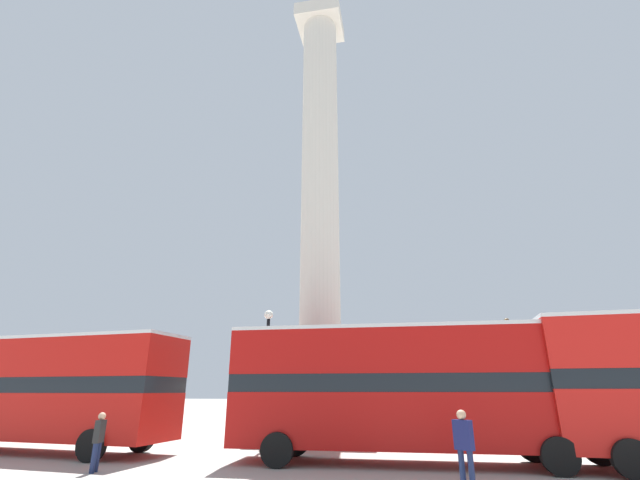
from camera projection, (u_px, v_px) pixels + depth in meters
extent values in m
plane|color=#ADA89E|center=(320.00, 442.00, 19.15)|extent=(200.00, 200.00, 0.00)
cube|color=beige|center=(320.00, 429.00, 19.33)|extent=(5.34, 5.34, 1.10)
cube|color=beige|center=(320.00, 403.00, 19.70)|extent=(3.85, 3.85, 1.10)
cylinder|color=beige|center=(320.00, 182.00, 23.49)|extent=(2.04, 2.04, 21.68)
cube|color=beige|center=(320.00, 23.00, 27.25)|extent=(2.76, 2.76, 0.90)
sphere|color=brown|center=(320.00, 11.00, 27.57)|extent=(1.04, 1.04, 1.04)
cylinder|color=black|center=(599.00, 448.00, 13.35)|extent=(1.01, 0.35, 1.00)
cylinder|color=black|center=(632.00, 459.00, 11.14)|extent=(1.01, 0.35, 1.00)
cube|color=#A80F0C|center=(408.00, 419.00, 13.70)|extent=(11.41, 2.73, 1.65)
cube|color=black|center=(406.00, 383.00, 14.06)|extent=(11.41, 2.68, 0.55)
cube|color=#A80F0C|center=(404.00, 353.00, 14.39)|extent=(11.41, 2.73, 1.40)
cube|color=silver|center=(402.00, 330.00, 14.64)|extent=(11.41, 2.73, 0.12)
cylinder|color=black|center=(533.00, 445.00, 13.95)|extent=(1.01, 0.32, 1.00)
cylinder|color=black|center=(560.00, 456.00, 11.64)|extent=(1.01, 0.32, 1.00)
cylinder|color=black|center=(295.00, 441.00, 15.20)|extent=(1.01, 0.32, 1.00)
cylinder|color=black|center=(277.00, 450.00, 12.90)|extent=(1.01, 0.32, 1.00)
cube|color=#B7140F|center=(34.00, 415.00, 16.37)|extent=(11.66, 3.55, 1.61)
cube|color=black|center=(40.00, 385.00, 16.73)|extent=(11.66, 3.51, 0.55)
cube|color=#B7140F|center=(46.00, 359.00, 17.06)|extent=(11.66, 3.55, 1.41)
cube|color=silver|center=(50.00, 340.00, 17.31)|extent=(11.66, 3.55, 0.12)
cylinder|color=black|center=(141.00, 438.00, 16.16)|extent=(1.02, 0.39, 1.00)
cylinder|color=black|center=(91.00, 445.00, 13.92)|extent=(1.02, 0.39, 1.00)
cube|color=beige|center=(519.00, 408.00, 22.54)|extent=(3.89, 3.40, 2.68)
ellipsoid|color=brown|center=(511.00, 349.00, 23.54)|extent=(2.52, 1.87, 1.07)
cone|color=brown|center=(527.00, 341.00, 23.91)|extent=(1.18, 0.94, 1.13)
cylinder|color=brown|center=(508.00, 331.00, 23.86)|extent=(0.36, 0.36, 0.90)
sphere|color=brown|center=(507.00, 321.00, 24.06)|extent=(0.28, 0.28, 0.28)
cylinder|color=brown|center=(522.00, 370.00, 23.58)|extent=(0.20, 0.20, 1.13)
cylinder|color=brown|center=(529.00, 370.00, 23.04)|extent=(0.20, 0.20, 1.13)
cylinder|color=brown|center=(498.00, 370.00, 23.30)|extent=(0.20, 0.20, 1.13)
cylinder|color=brown|center=(505.00, 370.00, 22.76)|extent=(0.20, 0.20, 1.13)
cylinder|color=black|center=(263.00, 445.00, 16.43)|extent=(0.31, 0.31, 0.40)
cylinder|color=black|center=(266.00, 382.00, 17.20)|extent=(0.14, 0.14, 5.03)
sphere|color=white|center=(269.00, 315.00, 18.10)|extent=(0.38, 0.38, 0.38)
cylinder|color=#192347|center=(462.00, 470.00, 10.11)|extent=(0.14, 0.14, 0.85)
cylinder|color=#192347|center=(472.00, 471.00, 9.93)|extent=(0.14, 0.14, 0.85)
cube|color=#191E51|center=(463.00, 435.00, 10.28)|extent=(0.47, 0.44, 0.67)
sphere|color=tan|center=(461.00, 415.00, 10.43)|extent=(0.23, 0.23, 0.23)
cylinder|color=#192347|center=(94.00, 458.00, 12.06)|extent=(0.14, 0.14, 0.77)
cylinder|color=#192347|center=(97.00, 457.00, 12.27)|extent=(0.14, 0.14, 0.77)
cube|color=black|center=(100.00, 431.00, 12.39)|extent=(0.26, 0.44, 0.61)
sphere|color=tan|center=(102.00, 416.00, 12.53)|extent=(0.21, 0.21, 0.21)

